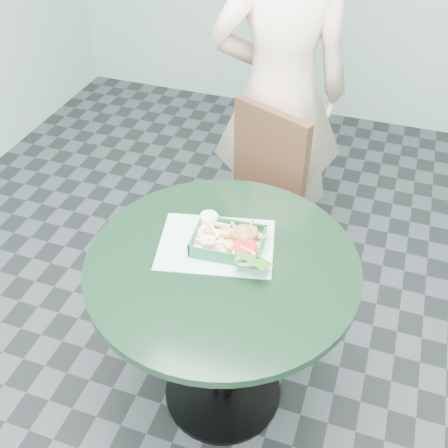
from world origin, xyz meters
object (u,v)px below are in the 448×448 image
(diner_person, at_px, (282,68))
(crab_sandwich, at_px, (243,241))
(dining_chair, at_px, (262,201))
(cafe_table, at_px, (222,299))
(sauce_ramekin, at_px, (211,221))
(food_basket, at_px, (228,248))

(diner_person, distance_m, crab_sandwich, 0.94)
(dining_chair, distance_m, crab_sandwich, 0.63)
(cafe_table, relative_size, sauce_ramekin, 15.35)
(cafe_table, distance_m, dining_chair, 0.64)
(crab_sandwich, relative_size, sauce_ramekin, 2.25)
(diner_person, xyz_separation_m, food_basket, (0.07, -0.92, -0.23))
(cafe_table, height_order, crab_sandwich, crab_sandwich)
(sauce_ramekin, bearing_deg, food_basket, -40.26)
(cafe_table, distance_m, sauce_ramekin, 0.27)
(diner_person, xyz_separation_m, crab_sandwich, (0.12, -0.91, -0.19))
(dining_chair, xyz_separation_m, crab_sandwich, (0.08, -0.56, 0.27))
(crab_sandwich, xyz_separation_m, sauce_ramekin, (-0.13, 0.06, -0.00))
(diner_person, xyz_separation_m, sauce_ramekin, (-0.02, -0.85, -0.20))
(dining_chair, relative_size, sauce_ramekin, 15.89)
(food_basket, bearing_deg, sauce_ramekin, 139.74)
(crab_sandwich, bearing_deg, food_basket, -168.36)
(diner_person, height_order, food_basket, diner_person)
(crab_sandwich, height_order, sauce_ramekin, crab_sandwich)
(dining_chair, bearing_deg, food_basket, -62.64)
(cafe_table, distance_m, food_basket, 0.20)
(cafe_table, height_order, dining_chair, dining_chair)
(crab_sandwich, bearing_deg, dining_chair, 98.28)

